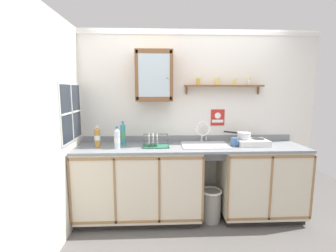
% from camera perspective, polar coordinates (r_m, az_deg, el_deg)
% --- Properties ---
extents(floor, '(5.90, 5.90, 0.00)m').
position_cam_1_polar(floor, '(3.10, 6.26, -24.17)').
color(floor, '#565451').
rests_on(floor, ground).
extents(back_wall, '(3.50, 0.07, 2.45)m').
position_cam_1_polar(back_wall, '(3.39, 4.65, 1.04)').
color(back_wall, silver).
rests_on(back_wall, ground).
extents(side_wall_left, '(0.05, 3.53, 2.45)m').
position_cam_1_polar(side_wall_left, '(2.61, -26.28, -2.24)').
color(side_wall_left, silver).
rests_on(side_wall_left, ground).
extents(lower_cabinet_run, '(1.56, 0.61, 0.94)m').
position_cam_1_polar(lower_cabinet_run, '(3.24, -6.75, -13.28)').
color(lower_cabinet_run, black).
rests_on(lower_cabinet_run, ground).
extents(lower_cabinet_run_right, '(1.05, 0.61, 0.94)m').
position_cam_1_polar(lower_cabinet_run_right, '(3.50, 20.61, -12.10)').
color(lower_cabinet_run_right, black).
rests_on(lower_cabinet_run_right, ground).
extents(countertop, '(2.86, 0.63, 0.03)m').
position_cam_1_polar(countertop, '(3.12, 5.34, -4.91)').
color(countertop, gray).
rests_on(countertop, lower_cabinet_run).
extents(backsplash, '(2.86, 0.02, 0.08)m').
position_cam_1_polar(backsplash, '(3.39, 4.68, -2.87)').
color(backsplash, gray).
rests_on(backsplash, countertop).
extents(sink, '(0.59, 0.48, 0.44)m').
position_cam_1_polar(sink, '(3.19, 8.48, -5.01)').
color(sink, silver).
rests_on(sink, countertop).
extents(hot_plate_stove, '(0.39, 0.30, 0.08)m').
position_cam_1_polar(hot_plate_stove, '(3.33, 18.85, -3.55)').
color(hot_plate_stove, silver).
rests_on(hot_plate_stove, countertop).
extents(saucepan, '(0.31, 0.26, 0.08)m').
position_cam_1_polar(saucepan, '(3.31, 17.16, -2.06)').
color(saucepan, silver).
rests_on(saucepan, hot_plate_stove).
extents(bottle_detergent_teal_0, '(0.07, 0.07, 0.31)m').
position_cam_1_polar(bottle_detergent_teal_0, '(3.17, -10.42, -1.92)').
color(bottle_detergent_teal_0, teal).
rests_on(bottle_detergent_teal_0, countertop).
extents(bottle_water_clear_1, '(0.07, 0.07, 0.27)m').
position_cam_1_polar(bottle_water_clear_1, '(3.02, -11.76, -2.90)').
color(bottle_water_clear_1, silver).
rests_on(bottle_water_clear_1, countertop).
extents(bottle_juice_amber_2, '(0.07, 0.07, 0.26)m').
position_cam_1_polar(bottle_juice_amber_2, '(3.15, -16.12, -2.53)').
color(bottle_juice_amber_2, gold).
rests_on(bottle_juice_amber_2, countertop).
extents(dish_rack, '(0.33, 0.24, 0.17)m').
position_cam_1_polar(dish_rack, '(3.07, -3.08, -4.06)').
color(dish_rack, '#26664C').
rests_on(dish_rack, countertop).
extents(mug, '(0.10, 0.14, 0.10)m').
position_cam_1_polar(mug, '(3.20, 15.28, -3.61)').
color(mug, '#3F6699').
rests_on(mug, countertop).
extents(wall_cabinet, '(0.47, 0.28, 0.64)m').
position_cam_1_polar(wall_cabinet, '(3.18, -3.25, 11.57)').
color(wall_cabinet, brown).
extents(spice_shelf, '(1.04, 0.14, 0.23)m').
position_cam_1_polar(spice_shelf, '(3.36, 12.77, 9.22)').
color(spice_shelf, brown).
extents(warning_sign, '(0.19, 0.01, 0.22)m').
position_cam_1_polar(warning_sign, '(3.43, 11.47, 1.93)').
color(warning_sign, '#B2261E').
extents(window, '(0.03, 0.68, 0.69)m').
position_cam_1_polar(window, '(3.12, -21.68, 2.95)').
color(window, '#262D38').
extents(trash_bin, '(0.27, 0.27, 0.41)m').
position_cam_1_polar(trash_bin, '(3.33, 9.98, -17.62)').
color(trash_bin, gray).
rests_on(trash_bin, ground).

